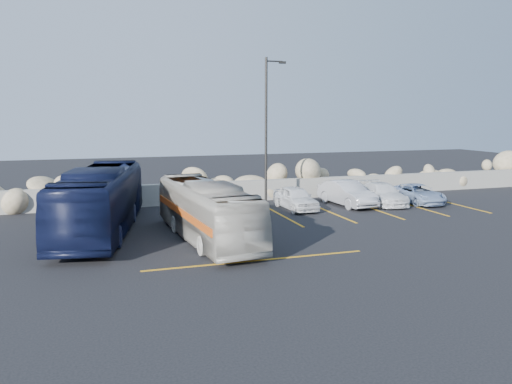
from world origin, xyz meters
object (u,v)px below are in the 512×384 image
object	(u,v)px
tour_coach	(101,200)
car_c	(383,194)
car_a	(296,198)
lamppost	(267,129)
vintage_bus	(206,211)
car_d	(418,194)
car_b	(347,193)

from	to	relation	value
tour_coach	car_c	size ratio (longest dim) A/B	2.49
tour_coach	car_a	distance (m)	10.30
lamppost	vintage_bus	distance (m)	8.02
lamppost	car_c	xyz separation A→B (m)	(6.65, -0.89, -3.70)
car_d	car_b	bearing A→B (deg)	175.60
vintage_bus	car_a	bearing A→B (deg)	34.49
car_b	car_d	xyz separation A→B (m)	(4.28, -0.51, -0.15)
car_b	vintage_bus	bearing A→B (deg)	-156.19
vintage_bus	car_c	size ratio (longest dim) A/B	2.09
car_a	car_d	distance (m)	7.43
lamppost	car_b	world-z (taller)	lamppost
tour_coach	car_c	world-z (taller)	tour_coach
lamppost	car_d	world-z (taller)	lamppost
car_a	car_d	world-z (taller)	car_a
car_a	car_d	bearing A→B (deg)	-5.02
vintage_bus	car_b	size ratio (longest dim) A/B	2.04
lamppost	car_a	size ratio (longest dim) A/B	2.21
tour_coach	car_a	xyz separation A→B (m)	(9.98, 2.42, -0.80)
tour_coach	car_d	world-z (taller)	tour_coach
tour_coach	car_b	bearing A→B (deg)	21.93
tour_coach	car_a	bearing A→B (deg)	24.53
tour_coach	car_d	size ratio (longest dim) A/B	2.62
tour_coach	car_d	distance (m)	17.54
tour_coach	vintage_bus	bearing A→B (deg)	-21.22
vintage_bus	car_c	xyz separation A→B (m)	(11.25, 4.89, -0.59)
vintage_bus	car_c	distance (m)	12.28
car_c	car_d	xyz separation A→B (m)	(2.12, -0.31, -0.05)
lamppost	car_c	distance (m)	7.66
car_a	car_b	xyz separation A→B (m)	(3.15, 0.14, 0.07)
tour_coach	car_d	bearing A→B (deg)	17.61
car_b	car_c	size ratio (longest dim) A/B	1.03
car_a	tour_coach	bearing A→B (deg)	-168.51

